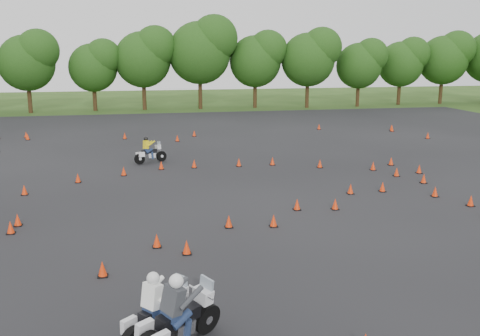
{
  "coord_description": "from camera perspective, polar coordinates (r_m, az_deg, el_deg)",
  "views": [
    {
      "loc": [
        -4.69,
        -19.48,
        6.51
      ],
      "look_at": [
        0.0,
        4.0,
        1.2
      ],
      "focal_mm": 40.0,
      "sensor_mm": 36.0,
      "label": 1
    }
  ],
  "objects": [
    {
      "name": "traffic_cones",
      "position": [
        26.32,
        -0.34,
        -1.3
      ],
      "size": [
        36.11,
        32.81,
        0.45
      ],
      "color": "red",
      "rests_on": "asphalt_pad"
    },
    {
      "name": "rider_yellow",
      "position": [
        31.72,
        -9.5,
        1.93
      ],
      "size": [
        2.09,
        1.39,
        1.56
      ],
      "primitive_type": null,
      "rotation": [
        0.0,
        0.0,
        0.42
      ],
      "color": "yellow",
      "rests_on": "ground"
    },
    {
      "name": "asphalt_pad",
      "position": [
        26.71,
        -0.84,
        -1.59
      ],
      "size": [
        62.0,
        62.0,
        0.0
      ],
      "primitive_type": "plane",
      "color": "black",
      "rests_on": "ground"
    },
    {
      "name": "ground",
      "position": [
        21.07,
        2.14,
        -5.5
      ],
      "size": [
        140.0,
        140.0,
        0.0
      ],
      "primitive_type": "plane",
      "color": "#2D5119",
      "rests_on": "ground"
    },
    {
      "name": "rider_grey",
      "position": [
        12.23,
        -6.81,
        -14.62
      ],
      "size": [
        2.41,
        2.09,
        1.9
      ],
      "primitive_type": null,
      "rotation": [
        0.0,
        0.0,
        0.65
      ],
      "color": "#37393D",
      "rests_on": "ground"
    },
    {
      "name": "rider_white",
      "position": [
        12.56,
        -8.6,
        -14.28
      ],
      "size": [
        2.16,
        2.03,
        1.75
      ],
      "primitive_type": null,
      "rotation": [
        0.0,
        0.0,
        0.73
      ],
      "color": "white",
      "rests_on": "ground"
    },
    {
      "name": "treeline",
      "position": [
        54.29,
        -6.05,
        10.33
      ],
      "size": [
        87.02,
        32.24,
        10.75
      ],
      "color": "#1F4513",
      "rests_on": "ground"
    }
  ]
}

